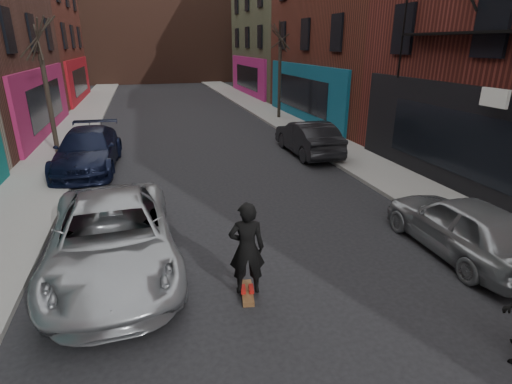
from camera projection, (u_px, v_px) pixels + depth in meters
sidewalk_left at (88, 112)px, 28.61m from camera, size 2.50×84.00×0.13m
sidewalk_right at (255, 105)px, 31.76m from camera, size 2.50×84.00×0.13m
building_far at (154, 24)px, 51.22m from camera, size 40.00×10.00×14.00m
tree_left_far at (45, 77)px, 16.64m from camera, size 2.00×2.00×6.50m
tree_right_far at (280, 63)px, 25.12m from camera, size 2.00×2.00×6.80m
parked_left_far at (113, 237)px, 8.61m from camera, size 2.84×5.74×1.57m
parked_left_end at (88, 150)px, 15.63m from camera, size 2.47×5.50×1.57m
parked_right_far at (463, 226)px, 9.29m from camera, size 1.78×4.26×1.44m
parked_right_end at (308, 138)px, 17.78m from camera, size 1.62×4.59×1.51m
skateboard at (247, 293)px, 7.93m from camera, size 0.36×0.83×0.10m
skateboarder at (247, 248)px, 7.59m from camera, size 0.76×0.57×1.89m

